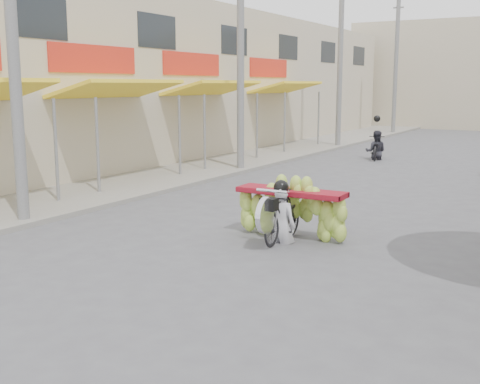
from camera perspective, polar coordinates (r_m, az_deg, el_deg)
The scene contains 9 objects.
ground at distance 7.59m, azimuth -10.34°, elevation -12.20°, with size 120.00×120.00×0.00m, color #555459.
sidewalk_left at distance 23.56m, azimuth 0.33°, elevation 3.30°, with size 4.00×60.00×0.12m, color gray.
shophouse_row_left at distance 25.44m, azimuth -10.79°, elevation 10.27°, with size 9.77×40.00×6.00m.
utility_pole_near at distance 13.06m, azimuth -20.85°, elevation 14.60°, with size 0.60×0.24×8.00m.
utility_pole_mid at distance 20.03m, azimuth 0.05°, elevation 13.47°, with size 0.60×0.24×8.00m.
utility_pole_far at distance 28.17m, azimuth 9.48°, elevation 12.37°, with size 0.60×0.24×8.00m.
utility_pole_back at distance 36.72m, azimuth 14.57°, elevation 11.64°, with size 0.60×0.24×8.00m.
banana_motorbike at distance 11.19m, azimuth 4.41°, elevation -1.25°, with size 2.20×1.79×1.92m.
bg_motorbike_a at distance 23.87m, azimuth 12.78°, elevation 4.81°, with size 0.95×1.66×1.95m.
Camera 1 is at (4.61, -5.30, 2.87)m, focal length 45.00 mm.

